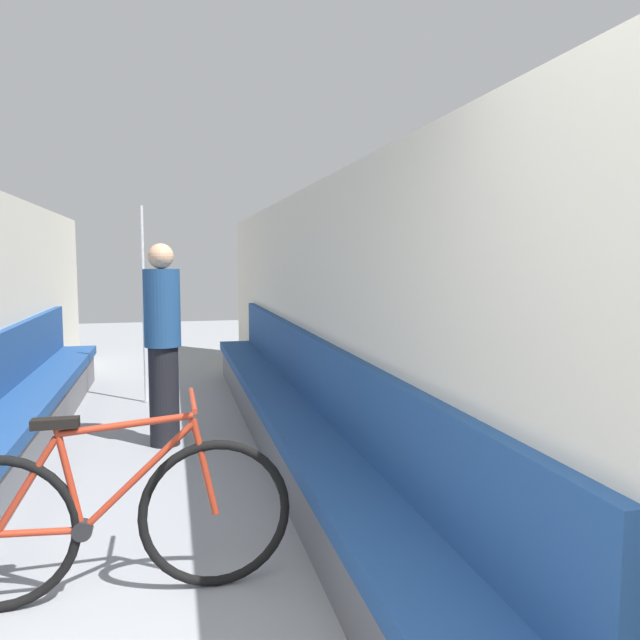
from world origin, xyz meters
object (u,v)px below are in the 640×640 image
(bench_seat_row_right, at_px, (289,416))
(bicycle, at_px, (109,519))
(passenger_standing, at_px, (163,342))
(grab_pole_near, at_px, (144,308))
(bench_seat_row_left, at_px, (3,433))

(bench_seat_row_right, distance_m, bicycle, 2.25)
(passenger_standing, bearing_deg, grab_pole_near, -131.71)
(bench_seat_row_left, xyz_separation_m, passenger_standing, (1.13, 0.51, 0.56))
(bench_seat_row_left, distance_m, bicycle, 2.11)
(bench_seat_row_left, xyz_separation_m, grab_pole_near, (0.92, 2.17, 0.72))
(bench_seat_row_right, relative_size, passenger_standing, 4.24)
(grab_pole_near, bearing_deg, bicycle, -90.30)
(bench_seat_row_left, xyz_separation_m, bicycle, (0.90, -1.90, 0.07))
(bench_seat_row_left, bearing_deg, grab_pole_near, 67.01)
(bench_seat_row_right, xyz_separation_m, passenger_standing, (-0.97, 0.51, 0.56))
(bench_seat_row_left, distance_m, grab_pole_near, 2.47)
(bicycle, bearing_deg, bench_seat_row_right, 39.74)
(grab_pole_near, height_order, passenger_standing, grab_pole_near)
(bench_seat_row_left, relative_size, bench_seat_row_right, 1.00)
(bench_seat_row_left, height_order, grab_pole_near, grab_pole_near)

